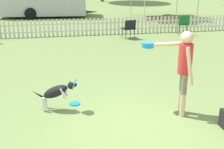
{
  "coord_description": "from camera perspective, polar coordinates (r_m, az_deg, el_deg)",
  "views": [
    {
      "loc": [
        -1.38,
        -5.17,
        2.91
      ],
      "look_at": [
        -0.29,
        0.75,
        0.84
      ],
      "focal_mm": 50.0,
      "sensor_mm": 36.0,
      "label": 1
    }
  ],
  "objects": [
    {
      "name": "ground_plane",
      "position": [
        6.09,
        4.03,
        -9.59
      ],
      "size": [
        240.0,
        240.0,
        0.0
      ],
      "primitive_type": "plane",
      "color": "olive"
    },
    {
      "name": "frisbee_near_handler",
      "position": [
        7.09,
        -6.89,
        -5.3
      ],
      "size": [
        0.25,
        0.25,
        0.02
      ],
      "color": "#1E8CD8",
      "rests_on": "ground_plane"
    },
    {
      "name": "leaping_dog",
      "position": [
        6.69,
        -10.01,
        -3.08
      ],
      "size": [
        1.0,
        0.43,
        0.72
      ],
      "rotation": [
        0.0,
        0.0,
        -1.82
      ],
      "color": "black",
      "rests_on": "ground_plane"
    },
    {
      "name": "picket_fence",
      "position": [
        14.25,
        -4.72,
        8.67
      ],
      "size": [
        17.65,
        0.04,
        0.75
      ],
      "color": "silver",
      "rests_on": "ground_plane"
    },
    {
      "name": "folding_chair_blue_left",
      "position": [
        14.64,
        12.94,
        9.2
      ],
      "size": [
        0.54,
        0.56,
        0.9
      ],
      "rotation": [
        0.0,
        0.0,
        2.94
      ],
      "color": "#333338",
      "rests_on": "ground_plane"
    },
    {
      "name": "handler_person",
      "position": [
        6.36,
        12.69,
        2.12
      ],
      "size": [
        0.95,
        0.87,
        1.75
      ],
      "rotation": [
        0.0,
        0.0,
        1.32
      ],
      "color": "beige",
      "rests_on": "ground_plane"
    },
    {
      "name": "folding_chair_center",
      "position": [
        13.5,
        3.15,
        8.61
      ],
      "size": [
        0.57,
        0.59,
        0.82
      ],
      "rotation": [
        0.0,
        0.0,
        3.31
      ],
      "color": "#333338",
      "rests_on": "ground_plane"
    }
  ]
}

